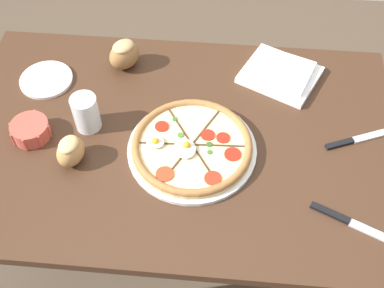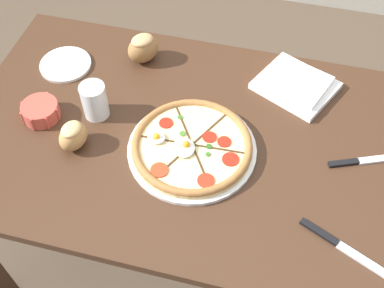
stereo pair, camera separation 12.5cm
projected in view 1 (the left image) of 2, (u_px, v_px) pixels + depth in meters
The scene contains 11 objects.
ground_plane at pixel (181, 250), 1.92m from camera, with size 12.00×12.00×0.00m, color brown.
dining_table at pixel (177, 159), 1.43m from camera, with size 1.24×0.80×0.73m.
pizza at pixel (192, 147), 1.30m from camera, with size 0.35×0.35×0.05m.
ramekin_bowl at pixel (30, 130), 1.32m from camera, with size 0.11×0.11×0.05m.
napkin_folded at pixel (280, 73), 1.47m from camera, with size 0.28×0.26×0.04m.
bread_piece_near at pixel (70, 151), 1.26m from camera, with size 0.09×0.10×0.08m.
bread_piece_far at pixel (124, 54), 1.48m from camera, with size 0.12×0.13×0.09m.
knife_main at pixel (357, 139), 1.33m from camera, with size 0.19×0.09×0.01m.
knife_spare at pixel (356, 225), 1.17m from camera, with size 0.22×0.11×0.01m.
water_glass at pixel (86, 114), 1.33m from camera, with size 0.07×0.07×0.11m.
side_saucer at pixel (46, 80), 1.47m from camera, with size 0.16×0.16×0.01m.
Camera 1 is at (0.12, -0.83, 1.78)m, focal length 45.00 mm.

